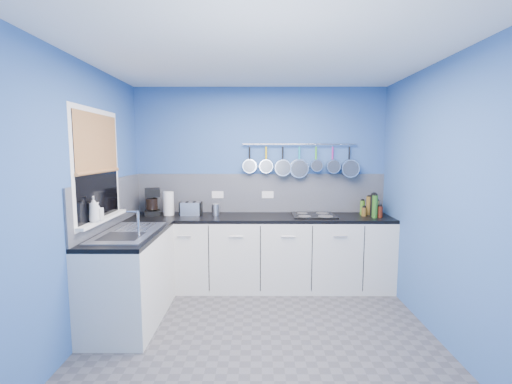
{
  "coord_description": "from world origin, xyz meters",
  "views": [
    {
      "loc": [
        -0.04,
        -3.15,
        1.7
      ],
      "look_at": [
        -0.05,
        0.75,
        1.25
      ],
      "focal_mm": 25.24,
      "sensor_mm": 36.0,
      "label": 1
    }
  ],
  "objects_px": {
    "toaster": "(191,209)",
    "canister": "(216,210)",
    "soap_bottle_b": "(98,211)",
    "paper_towel": "(169,204)",
    "hob": "(314,215)",
    "soap_bottle_a": "(94,209)",
    "coffee_maker": "(152,202)"
  },
  "relations": [
    {
      "from": "paper_towel",
      "to": "hob",
      "type": "height_order",
      "value": "paper_towel"
    },
    {
      "from": "toaster",
      "to": "hob",
      "type": "relative_size",
      "value": 0.48
    },
    {
      "from": "paper_towel",
      "to": "coffee_maker",
      "type": "xyz_separation_m",
      "value": [
        -0.2,
        -0.01,
        0.02
      ]
    },
    {
      "from": "toaster",
      "to": "soap_bottle_b",
      "type": "bearing_deg",
      "value": -127.08
    },
    {
      "from": "canister",
      "to": "hob",
      "type": "relative_size",
      "value": 0.26
    },
    {
      "from": "coffee_maker",
      "to": "canister",
      "type": "height_order",
      "value": "coffee_maker"
    },
    {
      "from": "soap_bottle_b",
      "to": "toaster",
      "type": "xyz_separation_m",
      "value": [
        0.67,
        1.1,
        -0.15
      ]
    },
    {
      "from": "coffee_maker",
      "to": "hob",
      "type": "height_order",
      "value": "coffee_maker"
    },
    {
      "from": "soap_bottle_b",
      "to": "canister",
      "type": "distance_m",
      "value": 1.49
    },
    {
      "from": "toaster",
      "to": "canister",
      "type": "height_order",
      "value": "toaster"
    },
    {
      "from": "soap_bottle_a",
      "to": "coffee_maker",
      "type": "bearing_deg",
      "value": 80.76
    },
    {
      "from": "paper_towel",
      "to": "coffee_maker",
      "type": "distance_m",
      "value": 0.2
    },
    {
      "from": "soap_bottle_b",
      "to": "paper_towel",
      "type": "distance_m",
      "value": 1.16
    },
    {
      "from": "paper_towel",
      "to": "toaster",
      "type": "distance_m",
      "value": 0.28
    },
    {
      "from": "coffee_maker",
      "to": "paper_towel",
      "type": "bearing_deg",
      "value": -15.03
    },
    {
      "from": "soap_bottle_b",
      "to": "toaster",
      "type": "bearing_deg",
      "value": 58.76
    },
    {
      "from": "toaster",
      "to": "canister",
      "type": "distance_m",
      "value": 0.31
    },
    {
      "from": "soap_bottle_b",
      "to": "canister",
      "type": "relative_size",
      "value": 1.25
    },
    {
      "from": "soap_bottle_b",
      "to": "coffee_maker",
      "type": "height_order",
      "value": "coffee_maker"
    },
    {
      "from": "coffee_maker",
      "to": "canister",
      "type": "relative_size",
      "value": 2.43
    },
    {
      "from": "soap_bottle_b",
      "to": "hob",
      "type": "distance_m",
      "value": 2.45
    },
    {
      "from": "coffee_maker",
      "to": "toaster",
      "type": "xyz_separation_m",
      "value": [
        0.48,
        0.01,
        -0.09
      ]
    },
    {
      "from": "paper_towel",
      "to": "canister",
      "type": "bearing_deg",
      "value": 1.59
    },
    {
      "from": "coffee_maker",
      "to": "toaster",
      "type": "distance_m",
      "value": 0.49
    },
    {
      "from": "toaster",
      "to": "soap_bottle_a",
      "type": "bearing_deg",
      "value": -125.27
    },
    {
      "from": "coffee_maker",
      "to": "hob",
      "type": "distance_m",
      "value": 2.01
    },
    {
      "from": "soap_bottle_b",
      "to": "canister",
      "type": "height_order",
      "value": "soap_bottle_b"
    },
    {
      "from": "soap_bottle_a",
      "to": "canister",
      "type": "height_order",
      "value": "soap_bottle_a"
    },
    {
      "from": "canister",
      "to": "coffee_maker",
      "type": "bearing_deg",
      "value": -178.39
    },
    {
      "from": "soap_bottle_a",
      "to": "canister",
      "type": "bearing_deg",
      "value": 50.77
    },
    {
      "from": "coffee_maker",
      "to": "toaster",
      "type": "height_order",
      "value": "coffee_maker"
    },
    {
      "from": "paper_towel",
      "to": "hob",
      "type": "bearing_deg",
      "value": -0.99
    }
  ]
}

